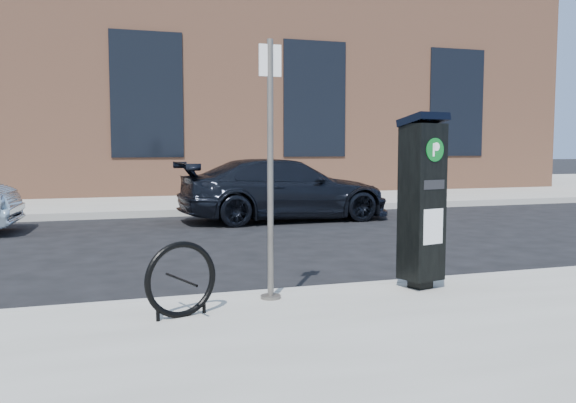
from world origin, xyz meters
name	(u,v)px	position (x,y,z in m)	size (l,w,h in m)	color
ground	(265,306)	(0.00, 0.00, 0.00)	(120.00, 120.00, 0.00)	black
sidewalk_far	(143,194)	(0.00, 14.00, 0.07)	(60.00, 12.00, 0.15)	gray
curb_near	(266,299)	(0.00, -0.02, 0.07)	(60.00, 0.12, 0.16)	#9E9B93
curb_far	(166,213)	(0.00, 8.02, 0.07)	(60.00, 0.12, 0.16)	#9E9B93
building	(133,74)	(0.00, 17.00, 4.15)	(28.00, 10.05, 8.25)	#9B6246
parking_kiosk	(422,199)	(1.49, -0.35, 1.03)	(0.47, 0.43, 1.72)	black
sign_pole	(270,172)	(-0.03, -0.30, 1.31)	(0.21, 0.19, 2.34)	#524F48
bike_rack	(181,280)	(-0.90, -0.67, 0.46)	(0.62, 0.24, 0.63)	black
car_dark	(285,190)	(2.31, 6.58, 0.65)	(1.81, 4.46, 1.29)	black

